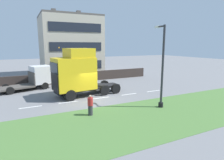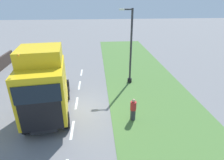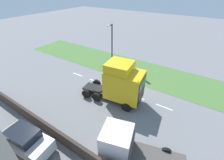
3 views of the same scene
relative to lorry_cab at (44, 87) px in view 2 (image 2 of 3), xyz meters
name	(u,v)px [view 2 (image 2 of 3)]	position (x,y,z in m)	size (l,w,h in m)	color
ground_plane	(76,108)	(-1.65, -1.22, -2.41)	(120.00, 120.00, 0.00)	slate
grass_verge	(155,104)	(-7.65, -1.22, -2.41)	(7.00, 44.00, 0.01)	#4C7538
lane_markings	(77,103)	(-1.65, -1.92, -2.41)	(0.16, 14.60, 0.00)	white
lorry_cab	(44,87)	(0.00, 0.00, 0.00)	(3.43, 7.20, 4.94)	black
lamp_post	(130,52)	(-6.33, -5.35, 0.58)	(1.32, 0.39, 6.68)	black
pedestrian	(133,110)	(-5.57, 0.55, -1.66)	(0.39, 0.39, 1.56)	#333338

